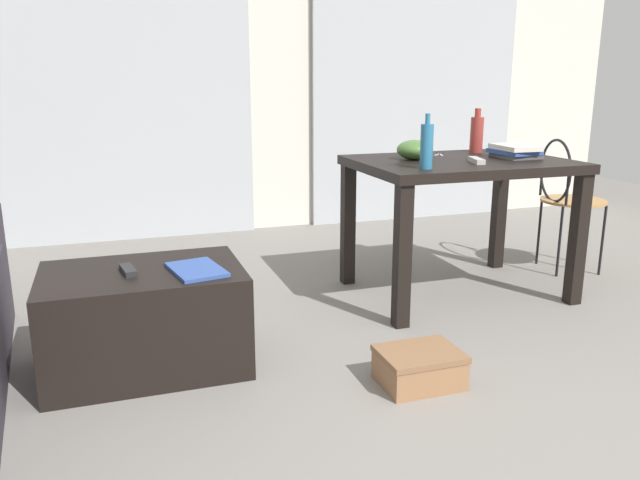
# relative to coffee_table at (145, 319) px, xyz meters

# --- Properties ---
(ground_plane) EXTENTS (8.79, 8.79, 0.00)m
(ground_plane) POSITION_rel_coffee_table_xyz_m (1.22, 0.12, -0.21)
(ground_plane) COLOR gray
(wall_back) EXTENTS (6.02, 0.10, 2.57)m
(wall_back) POSITION_rel_coffee_table_xyz_m (1.22, 2.36, 1.08)
(wall_back) COLOR silver
(wall_back) RESTS_ON ground
(curtains) EXTENTS (4.11, 0.03, 2.32)m
(curtains) POSITION_rel_coffee_table_xyz_m (1.22, 2.27, 0.95)
(curtains) COLOR #B2B7BC
(curtains) RESTS_ON ground
(coffee_table) EXTENTS (0.80, 0.54, 0.42)m
(coffee_table) POSITION_rel_coffee_table_xyz_m (0.00, 0.00, 0.00)
(coffee_table) COLOR black
(coffee_table) RESTS_ON ground
(craft_table) EXTENTS (1.12, 0.82, 0.75)m
(craft_table) POSITION_rel_coffee_table_xyz_m (1.71, 0.42, 0.43)
(craft_table) COLOR black
(craft_table) RESTS_ON ground
(wire_chair) EXTENTS (0.39, 0.42, 0.82)m
(wire_chair) POSITION_rel_coffee_table_xyz_m (2.56, 0.60, 0.30)
(wire_chair) COLOR #B7844C
(wire_chair) RESTS_ON ground
(bottle_near) EXTENTS (0.06, 0.06, 0.26)m
(bottle_near) POSITION_rel_coffee_table_xyz_m (1.36, 0.16, 0.65)
(bottle_near) COLOR teal
(bottle_near) RESTS_ON craft_table
(bottle_far) EXTENTS (0.08, 0.08, 0.25)m
(bottle_far) POSITION_rel_coffee_table_xyz_m (1.97, 0.69, 0.65)
(bottle_far) COLOR #99332D
(bottle_far) RESTS_ON craft_table
(bowl) EXTENTS (0.19, 0.19, 0.10)m
(bowl) POSITION_rel_coffee_table_xyz_m (1.47, 0.50, 0.59)
(bowl) COLOR #477033
(bowl) RESTS_ON craft_table
(book_stack) EXTENTS (0.22, 0.27, 0.07)m
(book_stack) POSITION_rel_coffee_table_xyz_m (2.02, 0.39, 0.58)
(book_stack) COLOR #4C4C51
(book_stack) RESTS_ON craft_table
(tv_remote_on_table) EXTENTS (0.09, 0.18, 0.02)m
(tv_remote_on_table) POSITION_rel_coffee_table_xyz_m (1.71, 0.28, 0.55)
(tv_remote_on_table) COLOR #B7B7B2
(tv_remote_on_table) RESTS_ON craft_table
(scissors) EXTENTS (0.10, 0.12, 0.00)m
(scissors) POSITION_rel_coffee_table_xyz_m (1.71, 0.65, 0.54)
(scissors) COLOR #9EA0A5
(scissors) RESTS_ON craft_table
(tv_remote_primary) EXTENTS (0.07, 0.15, 0.02)m
(tv_remote_primary) POSITION_rel_coffee_table_xyz_m (-0.05, -0.02, 0.22)
(tv_remote_primary) COLOR #232326
(tv_remote_primary) RESTS_ON coffee_table
(magazine) EXTENTS (0.23, 0.30, 0.01)m
(magazine) POSITION_rel_coffee_table_xyz_m (0.21, -0.09, 0.22)
(magazine) COLOR #33519E
(magazine) RESTS_ON coffee_table
(shoebox) EXTENTS (0.32, 0.25, 0.14)m
(shoebox) POSITION_rel_coffee_table_xyz_m (1.01, -0.51, -0.14)
(shoebox) COLOR #996B47
(shoebox) RESTS_ON ground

